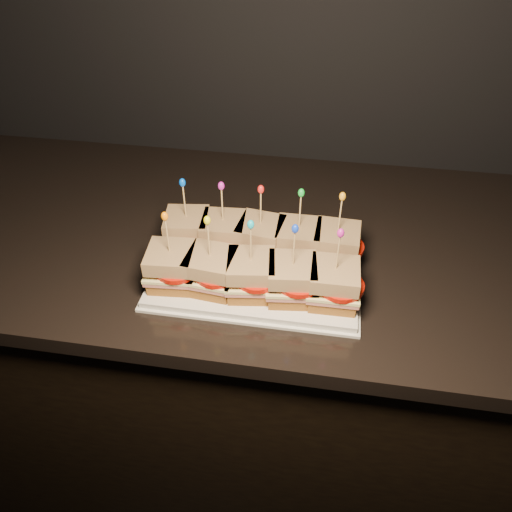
# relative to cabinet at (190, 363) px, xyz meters

# --- Properties ---
(cabinet) EXTENTS (2.64, 0.67, 0.90)m
(cabinet) POSITION_rel_cabinet_xyz_m (0.00, 0.00, 0.00)
(cabinet) COLOR black
(cabinet) RESTS_ON ground
(granite_slab) EXTENTS (2.68, 0.71, 0.03)m
(granite_slab) POSITION_rel_cabinet_xyz_m (0.00, -0.00, 0.47)
(granite_slab) COLOR black
(granite_slab) RESTS_ON cabinet
(platter) EXTENTS (0.39, 0.24, 0.02)m
(platter) POSITION_rel_cabinet_xyz_m (0.21, -0.14, 0.50)
(platter) COLOR silver
(platter) RESTS_ON granite_slab
(platter_rim) EXTENTS (0.40, 0.25, 0.01)m
(platter_rim) POSITION_rel_cabinet_xyz_m (0.21, -0.14, 0.49)
(platter_rim) COLOR silver
(platter_rim) RESTS_ON granite_slab
(sandwich_0_bread_bot) EXTENTS (0.09, 0.09, 0.02)m
(sandwich_0_bread_bot) POSITION_rel_cabinet_xyz_m (0.07, -0.09, 0.52)
(sandwich_0_bread_bot) COLOR #5A3912
(sandwich_0_bread_bot) RESTS_ON platter
(sandwich_0_ham) EXTENTS (0.10, 0.10, 0.01)m
(sandwich_0_ham) POSITION_rel_cabinet_xyz_m (0.07, -0.09, 0.53)
(sandwich_0_ham) COLOR #B15A4D
(sandwich_0_ham) RESTS_ON sandwich_0_bread_bot
(sandwich_0_cheese) EXTENTS (0.10, 0.10, 0.01)m
(sandwich_0_cheese) POSITION_rel_cabinet_xyz_m (0.07, -0.09, 0.54)
(sandwich_0_cheese) COLOR #F4EC94
(sandwich_0_cheese) RESTS_ON sandwich_0_ham
(sandwich_0_tomato) EXTENTS (0.08, 0.08, 0.01)m
(sandwich_0_tomato) POSITION_rel_cabinet_xyz_m (0.08, -0.10, 0.55)
(sandwich_0_tomato) COLOR red
(sandwich_0_tomato) RESTS_ON sandwich_0_cheese
(sandwich_0_bread_top) EXTENTS (0.09, 0.09, 0.03)m
(sandwich_0_bread_top) POSITION_rel_cabinet_xyz_m (0.07, -0.09, 0.56)
(sandwich_0_bread_top) COLOR brown
(sandwich_0_bread_top) RESTS_ON sandwich_0_tomato
(sandwich_0_pick) EXTENTS (0.00, 0.00, 0.09)m
(sandwich_0_pick) POSITION_rel_cabinet_xyz_m (0.07, -0.09, 0.61)
(sandwich_0_pick) COLOR tan
(sandwich_0_pick) RESTS_ON sandwich_0_bread_top
(sandwich_0_frill) EXTENTS (0.01, 0.01, 0.02)m
(sandwich_0_frill) POSITION_rel_cabinet_xyz_m (0.07, -0.09, 0.65)
(sandwich_0_frill) COLOR blue
(sandwich_0_frill) RESTS_ON sandwich_0_pick
(sandwich_1_bread_bot) EXTENTS (0.09, 0.09, 0.02)m
(sandwich_1_bread_bot) POSITION_rel_cabinet_xyz_m (0.14, -0.09, 0.52)
(sandwich_1_bread_bot) COLOR #5A3912
(sandwich_1_bread_bot) RESTS_ON platter
(sandwich_1_ham) EXTENTS (0.10, 0.09, 0.01)m
(sandwich_1_ham) POSITION_rel_cabinet_xyz_m (0.14, -0.09, 0.53)
(sandwich_1_ham) COLOR #B15A4D
(sandwich_1_ham) RESTS_ON sandwich_1_bread_bot
(sandwich_1_cheese) EXTENTS (0.10, 0.09, 0.01)m
(sandwich_1_cheese) POSITION_rel_cabinet_xyz_m (0.14, -0.09, 0.54)
(sandwich_1_cheese) COLOR #F4EC94
(sandwich_1_cheese) RESTS_ON sandwich_1_ham
(sandwich_1_tomato) EXTENTS (0.08, 0.08, 0.01)m
(sandwich_1_tomato) POSITION_rel_cabinet_xyz_m (0.15, -0.10, 0.55)
(sandwich_1_tomato) COLOR red
(sandwich_1_tomato) RESTS_ON sandwich_1_cheese
(sandwich_1_bread_top) EXTENTS (0.09, 0.09, 0.03)m
(sandwich_1_bread_top) POSITION_rel_cabinet_xyz_m (0.14, -0.09, 0.56)
(sandwich_1_bread_top) COLOR brown
(sandwich_1_bread_top) RESTS_ON sandwich_1_tomato
(sandwich_1_pick) EXTENTS (0.00, 0.00, 0.09)m
(sandwich_1_pick) POSITION_rel_cabinet_xyz_m (0.14, -0.09, 0.61)
(sandwich_1_pick) COLOR tan
(sandwich_1_pick) RESTS_ON sandwich_1_bread_top
(sandwich_1_frill) EXTENTS (0.01, 0.01, 0.02)m
(sandwich_1_frill) POSITION_rel_cabinet_xyz_m (0.14, -0.09, 0.65)
(sandwich_1_frill) COLOR #C31DA8
(sandwich_1_frill) RESTS_ON sandwich_1_pick
(sandwich_2_bread_bot) EXTENTS (0.09, 0.09, 0.02)m
(sandwich_2_bread_bot) POSITION_rel_cabinet_xyz_m (0.21, -0.09, 0.52)
(sandwich_2_bread_bot) COLOR #5A3912
(sandwich_2_bread_bot) RESTS_ON platter
(sandwich_2_ham) EXTENTS (0.10, 0.10, 0.01)m
(sandwich_2_ham) POSITION_rel_cabinet_xyz_m (0.21, -0.09, 0.53)
(sandwich_2_ham) COLOR #B15A4D
(sandwich_2_ham) RESTS_ON sandwich_2_bread_bot
(sandwich_2_cheese) EXTENTS (0.10, 0.10, 0.01)m
(sandwich_2_cheese) POSITION_rel_cabinet_xyz_m (0.21, -0.09, 0.54)
(sandwich_2_cheese) COLOR #F4EC94
(sandwich_2_cheese) RESTS_ON sandwich_2_ham
(sandwich_2_tomato) EXTENTS (0.08, 0.08, 0.01)m
(sandwich_2_tomato) POSITION_rel_cabinet_xyz_m (0.22, -0.10, 0.55)
(sandwich_2_tomato) COLOR red
(sandwich_2_tomato) RESTS_ON sandwich_2_cheese
(sandwich_2_bread_top) EXTENTS (0.09, 0.09, 0.03)m
(sandwich_2_bread_top) POSITION_rel_cabinet_xyz_m (0.21, -0.09, 0.56)
(sandwich_2_bread_top) COLOR brown
(sandwich_2_bread_top) RESTS_ON sandwich_2_tomato
(sandwich_2_pick) EXTENTS (0.00, 0.00, 0.09)m
(sandwich_2_pick) POSITION_rel_cabinet_xyz_m (0.21, -0.09, 0.61)
(sandwich_2_pick) COLOR tan
(sandwich_2_pick) RESTS_ON sandwich_2_bread_top
(sandwich_2_frill) EXTENTS (0.01, 0.01, 0.02)m
(sandwich_2_frill) POSITION_rel_cabinet_xyz_m (0.21, -0.09, 0.65)
(sandwich_2_frill) COLOR red
(sandwich_2_frill) RESTS_ON sandwich_2_pick
(sandwich_3_bread_bot) EXTENTS (0.08, 0.08, 0.02)m
(sandwich_3_bread_bot) POSITION_rel_cabinet_xyz_m (0.29, -0.09, 0.52)
(sandwich_3_bread_bot) COLOR #5A3912
(sandwich_3_bread_bot) RESTS_ON platter
(sandwich_3_ham) EXTENTS (0.09, 0.09, 0.01)m
(sandwich_3_ham) POSITION_rel_cabinet_xyz_m (0.29, -0.09, 0.53)
(sandwich_3_ham) COLOR #B15A4D
(sandwich_3_ham) RESTS_ON sandwich_3_bread_bot
(sandwich_3_cheese) EXTENTS (0.09, 0.09, 0.01)m
(sandwich_3_cheese) POSITION_rel_cabinet_xyz_m (0.29, -0.09, 0.54)
(sandwich_3_cheese) COLOR #F4EC94
(sandwich_3_cheese) RESTS_ON sandwich_3_ham
(sandwich_3_tomato) EXTENTS (0.08, 0.08, 0.01)m
(sandwich_3_tomato) POSITION_rel_cabinet_xyz_m (0.30, -0.10, 0.55)
(sandwich_3_tomato) COLOR red
(sandwich_3_tomato) RESTS_ON sandwich_3_cheese
(sandwich_3_bread_top) EXTENTS (0.08, 0.08, 0.03)m
(sandwich_3_bread_top) POSITION_rel_cabinet_xyz_m (0.29, -0.09, 0.56)
(sandwich_3_bread_top) COLOR brown
(sandwich_3_bread_top) RESTS_ON sandwich_3_tomato
(sandwich_3_pick) EXTENTS (0.00, 0.00, 0.09)m
(sandwich_3_pick) POSITION_rel_cabinet_xyz_m (0.29, -0.09, 0.61)
(sandwich_3_pick) COLOR tan
(sandwich_3_pick) RESTS_ON sandwich_3_bread_top
(sandwich_3_frill) EXTENTS (0.01, 0.01, 0.02)m
(sandwich_3_frill) POSITION_rel_cabinet_xyz_m (0.29, -0.09, 0.65)
(sandwich_3_frill) COLOR green
(sandwich_3_frill) RESTS_ON sandwich_3_pick
(sandwich_4_bread_bot) EXTENTS (0.09, 0.09, 0.02)m
(sandwich_4_bread_bot) POSITION_rel_cabinet_xyz_m (0.36, -0.09, 0.52)
(sandwich_4_bread_bot) COLOR #5A3912
(sandwich_4_bread_bot) RESTS_ON platter
(sandwich_4_ham) EXTENTS (0.09, 0.09, 0.01)m
(sandwich_4_ham) POSITION_rel_cabinet_xyz_m (0.36, -0.09, 0.53)
(sandwich_4_ham) COLOR #B15A4D
(sandwich_4_ham) RESTS_ON sandwich_4_bread_bot
(sandwich_4_cheese) EXTENTS (0.10, 0.09, 0.01)m
(sandwich_4_cheese) POSITION_rel_cabinet_xyz_m (0.36, -0.09, 0.54)
(sandwich_4_cheese) COLOR #F4EC94
(sandwich_4_cheese) RESTS_ON sandwich_4_ham
(sandwich_4_tomato) EXTENTS (0.08, 0.08, 0.01)m
(sandwich_4_tomato) POSITION_rel_cabinet_xyz_m (0.37, -0.10, 0.55)
(sandwich_4_tomato) COLOR red
(sandwich_4_tomato) RESTS_ON sandwich_4_cheese
(sandwich_4_bread_top) EXTENTS (0.09, 0.09, 0.03)m
(sandwich_4_bread_top) POSITION_rel_cabinet_xyz_m (0.36, -0.09, 0.56)
(sandwich_4_bread_top) COLOR brown
(sandwich_4_bread_top) RESTS_ON sandwich_4_tomato
(sandwich_4_pick) EXTENTS (0.00, 0.00, 0.09)m
(sandwich_4_pick) POSITION_rel_cabinet_xyz_m (0.36, -0.09, 0.61)
(sandwich_4_pick) COLOR tan
(sandwich_4_pick) RESTS_ON sandwich_4_bread_top
(sandwich_4_frill) EXTENTS (0.01, 0.01, 0.02)m
(sandwich_4_frill) POSITION_rel_cabinet_xyz_m (0.36, -0.09, 0.65)
(sandwich_4_frill) COLOR orange
(sandwich_4_frill) RESTS_ON sandwich_4_pick
(sandwich_5_bread_bot) EXTENTS (0.09, 0.09, 0.02)m
(sandwich_5_bread_bot) POSITION_rel_cabinet_xyz_m (0.07, -0.20, 0.52)
(sandwich_5_bread_bot) COLOR #5A3912
(sandwich_5_bread_bot) RESTS_ON platter
(sandwich_5_ham) EXTENTS (0.10, 0.09, 0.01)m
(sandwich_5_ham) POSITION_rel_cabinet_xyz_m (0.07, -0.20, 0.53)
(sandwich_5_ham) COLOR #B15A4D
(sandwich_5_ham) RESTS_ON sandwich_5_bread_bot
(sandwich_5_cheese) EXTENTS (0.10, 0.09, 0.01)m
(sandwich_5_cheese) POSITION_rel_cabinet_xyz_m (0.07, -0.20, 0.54)
(sandwich_5_cheese) COLOR #F4EC94
(sandwich_5_cheese) RESTS_ON sandwich_5_ham
(sandwich_5_tomato) EXTENTS (0.08, 0.08, 0.01)m
(sandwich_5_tomato) POSITION_rel_cabinet_xyz_m (0.08, -0.21, 0.55)
(sandwich_5_tomato) COLOR red
(sandwich_5_tomato) RESTS_ON sandwich_5_cheese
(sandwich_5_bread_top) EXTENTS (0.09, 0.09, 0.03)m
(sandwich_5_bread_top) POSITION_rel_cabinet_xyz_m (0.07, -0.20, 0.56)
(sandwich_5_bread_top) COLOR brown
(sandwich_5_bread_top) RESTS_ON sandwich_5_tomato
(sandwich_5_pick) EXTENTS (0.00, 0.00, 0.09)m
(sandwich_5_pick) POSITION_rel_cabinet_xyz_m (0.07, -0.20, 0.61)
(sandwich_5_pick) COLOR tan
(sandwich_5_pick) RESTS_ON sandwich_5_bread_top
(sandwich_5_frill) EXTENTS (0.01, 0.01, 0.02)m
(sandwich_5_frill) POSITION_rel_cabinet_xyz_m (0.07, -0.20, 0.65)
(sandwich_5_frill) COLOR orange
(sandwich_5_frill) RESTS_ON sandwich_5_pick
(sandwich_6_bread_bot) EXTENTS (0.09, 0.09, 0.02)m
(sandwich_6_bread_bot) POSITION_rel_cabinet_xyz_m (0.14, -0.20, 0.52)
(sandwich_6_bread_bot) COLOR #5A3912
(sandwich_6_bread_bot) RESTS_ON platter
(sandwich_6_ham) EXTENTS (0.10, 0.09, 0.01)m
(sandwich_6_ham) POSITION_rel_cabinet_xyz_m (0.14, -0.20, 0.53)
(sandwich_6_ham) COLOR #B15A4D
(sandwich_6_ham) RESTS_ON sandwich_6_bread_bot
(sandwich_6_cheese) EXTENTS (0.10, 0.10, 0.01)m
(sandwich_6_cheese) POSITION_rel_cabinet_xyz_m (0.14, -0.20, 0.54)
(sandwich_6_cheese) COLOR #F4EC94
(sandwich_6_cheese) RESTS_ON sandwich_6_ham
(sandwich_6_tomato) EXTENTS (0.08, 0.08, 0.01)m
(sandwich_6_tomato) POSITION_rel_cabinet_xyz_m (0.15, -0.21, 0.55)
(sandwich_6_tomato) COLOR red
(sandwich_6_tomato) RESTS_ON sandwich_6_cheese
(sandwich_6_bread_top) EXTENTS (0.09, 0.09, 0.03)m
(sandwich_6_bread_top) POSITION_rel_cabinet_xyz_m (0.14, -0.20, 0.56)
(sandwich_6_bread_top) COLOR brown
(sandwich_6_bread_top) RESTS_ON sandwich_6_tomato
(sandwich_6_pick) EXTENTS (0.00, 0.00, 0.09)m
(sandwich_6_pick) POSITION_rel_cabinet_xyz_m (0.14, -0.20, 0.61)
(sandwich_6_pick) COLOR tan
(sandwich_6_pick) RESTS_ON sandwich_6_bread_top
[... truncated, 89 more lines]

